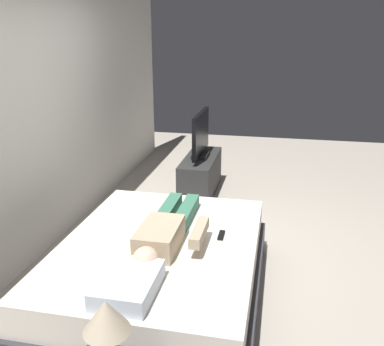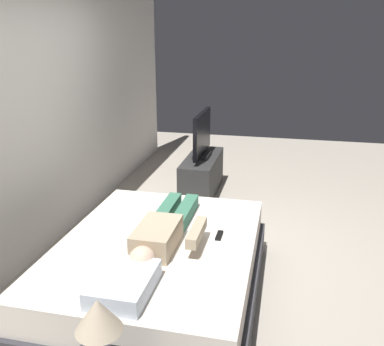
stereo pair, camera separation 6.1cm
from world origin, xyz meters
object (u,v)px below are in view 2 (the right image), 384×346
(remote, at_px, (219,235))
(bed, at_px, (158,272))
(person, at_px, (164,230))
(tv, at_px, (202,136))
(lamp, at_px, (98,317))
(tv_stand, at_px, (202,175))
(pillow, at_px, (124,284))

(remote, bearing_deg, bed, 111.71)
(bed, xyz_separation_m, person, (0.03, -0.05, 0.36))
(tv, height_order, lamp, tv)
(bed, bearing_deg, tv, 3.31)
(bed, distance_m, tv_stand, 2.42)
(pillow, distance_m, tv, 3.11)
(remote, xyz_separation_m, lamp, (-1.48, 0.32, 0.30))
(person, distance_m, lamp, 1.35)
(tv_stand, relative_size, lamp, 2.62)
(tv_stand, relative_size, tv, 1.25)
(tv, bearing_deg, pillow, -177.42)
(pillow, height_order, lamp, lamp)
(tv, relative_size, lamp, 2.10)
(pillow, bearing_deg, person, -3.80)
(bed, bearing_deg, remote, -68.29)
(bed, bearing_deg, pillow, -180.00)
(bed, bearing_deg, tv_stand, 3.31)
(bed, distance_m, person, 0.36)
(tv, bearing_deg, remote, -165.20)
(person, xyz_separation_m, tv_stand, (2.39, 0.19, -0.37))
(person, relative_size, tv, 1.43)
(bed, xyz_separation_m, pillow, (-0.68, -0.00, 0.34))
(tv_stand, height_order, lamp, lamp)
(bed, xyz_separation_m, tv_stand, (2.42, 0.14, -0.01))
(bed, relative_size, tv_stand, 1.82)
(tv_stand, height_order, tv, tv)
(person, xyz_separation_m, tv, (2.39, 0.19, 0.16))
(person, distance_m, tv, 2.40)
(person, height_order, tv_stand, person)
(tv, bearing_deg, bed, -176.69)
(pillow, height_order, tv_stand, pillow)
(tv, xyz_separation_m, lamp, (-3.72, -0.28, 0.07))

